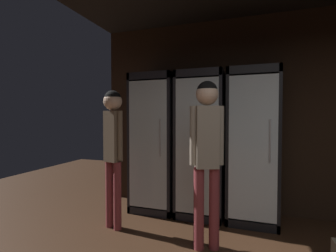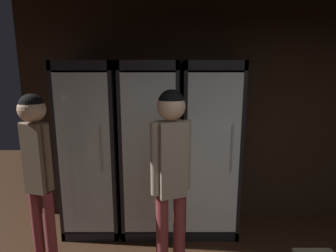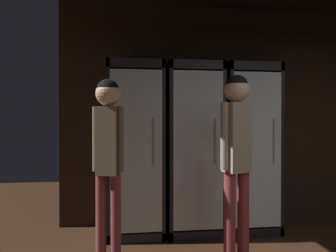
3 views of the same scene
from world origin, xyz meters
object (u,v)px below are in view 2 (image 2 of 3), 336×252
(shopper_near, at_px, (172,167))
(shopper_far, at_px, (38,161))
(cooler_far_left, at_px, (95,150))
(cooler_center, at_px, (209,150))
(cooler_left, at_px, (152,149))

(shopper_near, bearing_deg, shopper_far, 174.37)
(shopper_near, bearing_deg, cooler_far_left, 134.73)
(cooler_center, xyz_separation_m, shopper_far, (-1.62, -0.80, 0.13))
(cooler_far_left, height_order, cooler_left, same)
(cooler_left, height_order, shopper_near, cooler_left)
(cooler_left, bearing_deg, cooler_far_left, 179.94)
(shopper_near, distance_m, shopper_far, 1.17)
(shopper_near, bearing_deg, cooler_left, 103.99)
(cooler_far_left, xyz_separation_m, shopper_near, (0.91, -0.91, 0.13))
(shopper_far, bearing_deg, shopper_near, -5.63)
(shopper_near, relative_size, shopper_far, 1.02)
(cooler_left, xyz_separation_m, shopper_near, (0.23, -0.91, 0.12))
(cooler_far_left, bearing_deg, cooler_center, -0.07)
(cooler_left, xyz_separation_m, cooler_center, (0.68, -0.00, -0.01))
(cooler_far_left, relative_size, cooler_left, 1.00)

